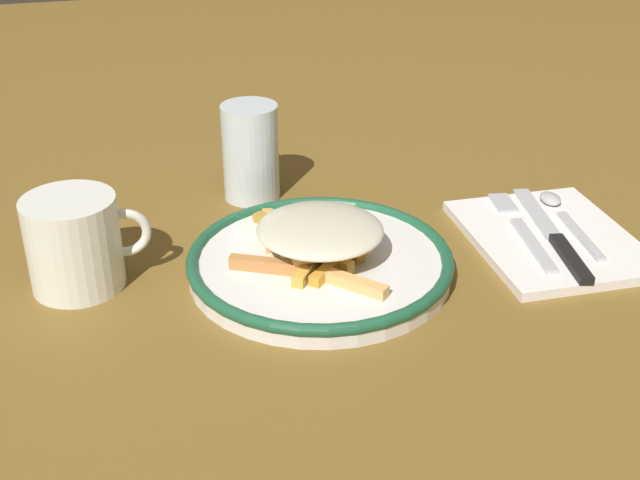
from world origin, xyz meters
name	(u,v)px	position (x,y,z in m)	size (l,w,h in m)	color
ground_plane	(320,274)	(0.00, 0.00, 0.00)	(2.60, 2.60, 0.00)	brown
plate	(320,263)	(0.00, 0.00, 0.01)	(0.26, 0.26, 0.02)	white
fries_heap	(320,235)	(0.00, 0.00, 0.04)	(0.18, 0.19, 0.04)	gold
napkin	(549,238)	(0.25, 0.00, 0.01)	(0.16, 0.20, 0.01)	white
fork	(522,229)	(0.22, 0.01, 0.01)	(0.04, 0.18, 0.01)	silver
knife	(556,239)	(0.25, -0.02, 0.01)	(0.05, 0.21, 0.01)	black
spoon	(562,212)	(0.28, 0.04, 0.01)	(0.03, 0.15, 0.01)	silver
water_glass	(251,152)	(-0.03, 0.19, 0.06)	(0.06, 0.06, 0.11)	silver
coffee_mug	(75,243)	(-0.23, 0.04, 0.05)	(0.12, 0.09, 0.09)	white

